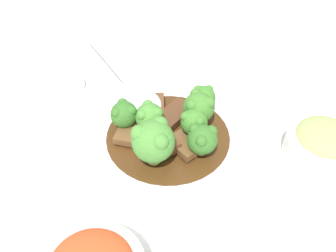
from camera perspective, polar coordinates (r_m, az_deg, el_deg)
ground_plane at (r=0.55m, az=0.00°, el=-2.55°), size 4.00×4.00×0.00m
main_plate at (r=0.54m, az=0.00°, el=-1.82°), size 0.27×0.27×0.02m
beef_strip_0 at (r=0.52m, az=-4.65°, el=-1.48°), size 0.06×0.06×0.01m
beef_strip_1 at (r=0.52m, az=-0.96°, el=-1.74°), size 0.04×0.06×0.01m
beef_strip_2 at (r=0.55m, az=0.30°, el=1.23°), size 0.08×0.04×0.01m
beef_strip_3 at (r=0.57m, az=-2.02°, el=3.01°), size 0.05×0.05×0.01m
beef_strip_4 at (r=0.51m, az=2.26°, el=-2.85°), size 0.03×0.04×0.01m
broccoli_floret_0 at (r=0.53m, az=4.47°, el=2.74°), size 0.04×0.04×0.05m
broccoli_floret_1 at (r=0.49m, az=4.99°, el=-1.89°), size 0.04×0.04×0.04m
broccoli_floret_2 at (r=0.51m, az=3.80°, el=0.62°), size 0.04×0.04×0.05m
broccoli_floret_3 at (r=0.53m, az=-6.40°, el=1.75°), size 0.04×0.04×0.04m
broccoli_floret_4 at (r=0.55m, az=5.22°, el=4.11°), size 0.03×0.03×0.04m
broccoli_floret_5 at (r=0.47m, az=-2.15°, el=-2.14°), size 0.05×0.05×0.06m
broccoli_floret_6 at (r=0.52m, az=-2.70°, el=1.40°), size 0.04×0.04×0.04m
serving_spoon at (r=0.58m, az=-4.39°, el=4.47°), size 0.07×0.25×0.01m
side_bowl_appetizer at (r=0.54m, az=21.58°, el=-2.53°), size 0.10×0.10×0.06m
sauce_dish at (r=0.65m, az=-14.90°, el=5.78°), size 0.07×0.07×0.01m
paper_napkin at (r=0.71m, az=7.97°, el=9.96°), size 0.10×0.11×0.01m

